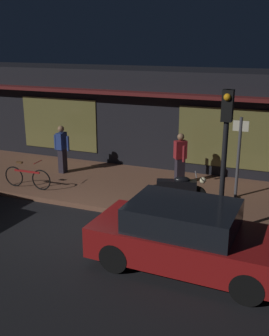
% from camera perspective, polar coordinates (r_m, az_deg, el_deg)
% --- Properties ---
extents(ground_plane, '(60.00, 60.00, 0.00)m').
position_cam_1_polar(ground_plane, '(11.02, -9.45, -7.66)').
color(ground_plane, black).
extents(sidewalk_slab, '(18.00, 4.00, 0.15)m').
position_cam_1_polar(sidewalk_slab, '(13.43, -2.91, -2.38)').
color(sidewalk_slab, brown).
rests_on(sidewalk_slab, ground_plane).
extents(storefront_building, '(18.00, 3.30, 3.60)m').
position_cam_1_polar(storefront_building, '(16.03, 2.06, 7.31)').
color(storefront_building, black).
rests_on(storefront_building, ground_plane).
extents(motorcycle, '(1.66, 0.72, 0.97)m').
position_cam_1_polar(motorcycle, '(11.47, 6.03, -2.97)').
color(motorcycle, black).
rests_on(motorcycle, sidewalk_slab).
extents(bicycle_parked, '(1.66, 0.42, 0.91)m').
position_cam_1_polar(bicycle_parked, '(13.25, -14.71, -1.25)').
color(bicycle_parked, black).
rests_on(bicycle_parked, sidewalk_slab).
extents(person_photographer, '(0.61, 0.39, 1.67)m').
position_cam_1_polar(person_photographer, '(14.43, -10.08, 2.74)').
color(person_photographer, '#28232D').
rests_on(person_photographer, sidewalk_slab).
extents(person_bystander, '(0.47, 0.52, 1.67)m').
position_cam_1_polar(person_bystander, '(13.15, 6.38, 1.46)').
color(person_bystander, '#28232D').
rests_on(person_bystander, sidewalk_slab).
extents(sign_post, '(0.44, 0.09, 2.40)m').
position_cam_1_polar(sign_post, '(12.18, 14.32, 2.06)').
color(sign_post, '#47474C').
rests_on(sign_post, sidewalk_slab).
extents(traffic_light_pole, '(0.24, 0.33, 3.60)m').
position_cam_1_polar(traffic_light_pole, '(9.45, 12.53, 3.85)').
color(traffic_light_pole, black).
rests_on(traffic_light_pole, ground_plane).
extents(parked_car_far, '(4.17, 1.92, 1.42)m').
position_cam_1_polar(parked_car_far, '(8.73, 7.32, -9.45)').
color(parked_car_far, black).
rests_on(parked_car_far, ground_plane).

